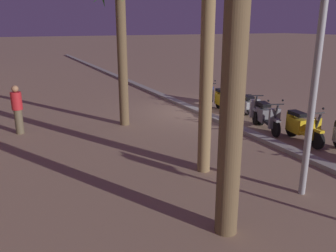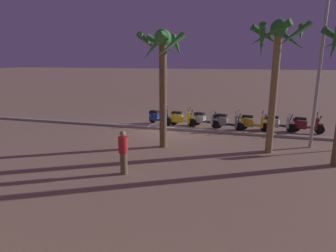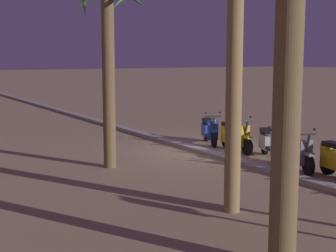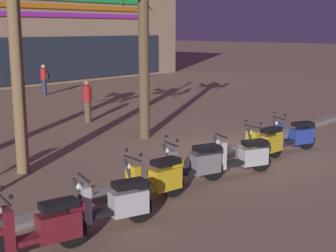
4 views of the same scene
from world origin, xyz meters
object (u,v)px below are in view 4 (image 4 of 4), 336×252
Objects in this scene: scooter_grey_far_back at (195,164)px; pedestrian_window_shopping at (87,100)px; scooter_yellow_mid_centre at (156,180)px; scooter_yellow_tail_end at (265,144)px; scooter_maroon_second_in_line at (43,228)px; pedestrian_strolling_near_curb at (44,79)px; scooter_silver_mid_rear at (115,204)px; palm_tree_near_sign at (144,14)px; scooter_silver_gap_after_mid at (243,156)px; scooter_blue_last_in_row at (294,136)px.

scooter_grey_far_back is 1.11× the size of pedestrian_window_shopping.
scooter_yellow_mid_centre is 1.00× the size of scooter_yellow_tail_end.
scooter_maroon_second_in_line is at bearing -174.37° from scooter_yellow_mid_centre.
pedestrian_window_shopping is 0.98× the size of pedestrian_strolling_near_curb.
scooter_silver_mid_rear is 8.05m from palm_tree_near_sign.
scooter_silver_gap_after_mid is at bearing -16.84° from scooter_grey_far_back.
scooter_yellow_tail_end is 1.07× the size of pedestrian_window_shopping.
scooter_yellow_mid_centre is (2.89, 0.28, 0.01)m from scooter_maroon_second_in_line.
scooter_silver_gap_after_mid is 5.93m from palm_tree_near_sign.
scooter_grey_far_back and scooter_blue_last_in_row have the same top height.
scooter_yellow_mid_centre is 0.32× the size of palm_tree_near_sign.
scooter_maroon_second_in_line is 1.04× the size of pedestrian_strolling_near_curb.
scooter_silver_gap_after_mid is at bearing -5.90° from scooter_yellow_mid_centre.
scooter_grey_far_back is at bearing 5.36° from scooter_maroon_second_in_line.
scooter_silver_mid_rear is 0.98× the size of scooter_silver_gap_after_mid.
scooter_yellow_mid_centre is 1.46m from scooter_grey_far_back.
scooter_yellow_tail_end is at bearing -92.74° from pedestrian_window_shopping.
scooter_silver_mid_rear is at bearing -2.24° from scooter_maroon_second_in_line.
pedestrian_strolling_near_curb is (8.00, 15.50, 0.40)m from scooter_yellow_mid_centre.
scooter_grey_far_back is at bearing 163.16° from scooter_silver_gap_after_mid.
scooter_yellow_mid_centre is at bearing 13.51° from scooter_silver_mid_rear.
pedestrian_window_shopping is (4.62, 7.78, 0.38)m from scooter_yellow_mid_centre.
scooter_silver_mid_rear is at bearing -126.65° from pedestrian_window_shopping.
pedestrian_strolling_near_curb is at bearing 70.97° from palm_tree_near_sign.
scooter_yellow_tail_end is 1.50m from scooter_blue_last_in_row.
scooter_silver_gap_after_mid is 0.32× the size of palm_tree_near_sign.
scooter_maroon_second_in_line is at bearing -124.62° from pedestrian_strolling_near_curb.
scooter_blue_last_in_row is 8.04m from pedestrian_window_shopping.
pedestrian_strolling_near_curb is at bearing 76.41° from scooter_yellow_tail_end.
scooter_yellow_tail_end is at bearing -103.59° from pedestrian_strolling_near_curb.
scooter_blue_last_in_row is at bearing 1.37° from scooter_silver_mid_rear.
scooter_yellow_tail_end is 1.04× the size of scooter_blue_last_in_row.
scooter_maroon_second_in_line is at bearing -174.64° from scooter_grey_far_back.
palm_tree_near_sign is 3.27× the size of pedestrian_strolling_near_curb.
scooter_yellow_tail_end is at bearing -88.72° from palm_tree_near_sign.
scooter_yellow_mid_centre is at bearing -133.92° from palm_tree_near_sign.
pedestrian_strolling_near_curb is at bearing 66.30° from pedestrian_window_shopping.
scooter_maroon_second_in_line is 0.99× the size of scooter_yellow_tail_end.
scooter_silver_mid_rear is 1.03× the size of pedestrian_strolling_near_curb.
scooter_silver_gap_after_mid is (1.37, -0.42, -0.02)m from scooter_grey_far_back.
scooter_yellow_mid_centre is 1.01× the size of scooter_silver_gap_after_mid.
scooter_maroon_second_in_line is 19.18m from pedestrian_strolling_near_curb.
scooter_silver_mid_rear is 5.67m from scooter_yellow_tail_end.
scooter_silver_mid_rear is 2.92m from scooter_grey_far_back.
pedestrian_window_shopping is (-1.12, 7.95, 0.39)m from scooter_blue_last_in_row.
scooter_blue_last_in_row is at bearing 0.76° from scooter_maroon_second_in_line.
scooter_yellow_tail_end and scooter_blue_last_in_row have the same top height.
scooter_yellow_mid_centre is 0.97× the size of scooter_grey_far_back.
scooter_silver_mid_rear is 18.44m from pedestrian_strolling_near_curb.
pedestrian_strolling_near_curb is (10.90, 15.78, 0.41)m from scooter_maroon_second_in_line.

